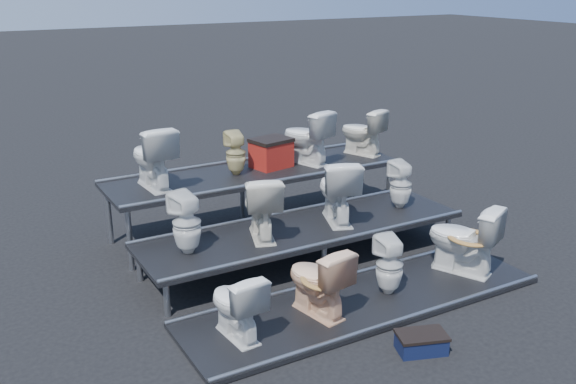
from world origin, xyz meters
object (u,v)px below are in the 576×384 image
toilet_0 (236,304)px  toilet_11 (362,132)px  toilet_2 (389,265)px  toilet_7 (401,184)px  red_crate (271,154)px  toilet_8 (152,157)px  step_stool (421,344)px  toilet_5 (261,206)px  toilet_1 (318,280)px  toilet_10 (306,137)px  toilet_3 (463,239)px  toilet_4 (187,223)px  toilet_9 (236,153)px  toilet_6 (337,190)px

toilet_0 → toilet_11: 4.32m
toilet_2 → toilet_7: (1.19, 1.30, 0.39)m
toilet_2 → red_crate: size_ratio=1.32×
toilet_8 → step_stool: size_ratio=1.78×
toilet_5 → toilet_7: size_ratio=1.22×
toilet_1 → toilet_10: toilet_10 is taller
toilet_1 → toilet_8: (-0.87, 2.60, 0.82)m
toilet_3 → toilet_11: toilet_11 is taller
toilet_10 → red_crate: toilet_10 is taller
toilet_7 → toilet_11: (0.28, 1.30, 0.43)m
toilet_5 → toilet_11: bearing=-132.6°
toilet_4 → toilet_7: size_ratio=1.11×
toilet_0 → toilet_5: (0.95, 1.30, 0.44)m
toilet_1 → toilet_2: size_ratio=1.14×
toilet_11 → step_stool: size_ratio=1.54×
toilet_4 → step_stool: size_ratio=1.57×
toilet_11 → toilet_9: bearing=-20.9°
toilet_9 → toilet_11: toilet_11 is taller
toilet_10 → toilet_11: toilet_10 is taller
toilet_2 → toilet_5: 1.66m
toilet_3 → toilet_4: 3.26m
toilet_1 → toilet_3: 2.04m
toilet_3 → toilet_10: toilet_10 is taller
toilet_0 → toilet_2: size_ratio=1.04×
toilet_4 → red_crate: (1.82, 1.37, 0.22)m
toilet_10 → red_crate: size_ratio=1.54×
toilet_0 → toilet_11: bearing=-146.9°
toilet_11 → red_crate: toilet_11 is taller
toilet_0 → toilet_5: size_ratio=0.89×
toilet_0 → toilet_10: (2.36, 2.60, 0.84)m
toilet_11 → toilet_0: bearing=16.9°
toilet_4 → step_stool: 2.86m
toilet_3 → toilet_7: bearing=-118.9°
toilet_3 → toilet_5: toilet_5 is taller
toilet_2 → toilet_3: toilet_3 is taller
toilet_0 → toilet_5: 1.67m
toilet_2 → toilet_6: 1.39m
toilet_10 → toilet_11: (0.99, 0.00, -0.04)m
toilet_4 → toilet_2: bearing=130.7°
toilet_4 → toilet_9: (1.23, 1.30, 0.34)m
toilet_0 → red_crate: red_crate is taller
toilet_8 → toilet_10: size_ratio=1.04×
toilet_7 → toilet_10: size_ratio=0.82×
toilet_6 → toilet_7: toilet_6 is taller
toilet_3 → toilet_8: size_ratio=1.05×
toilet_4 → toilet_8: bearing=-107.3°
toilet_7 → step_stool: 2.92m
toilet_4 → step_stool: bearing=107.5°
toilet_8 → toilet_9: size_ratio=1.36×
toilet_2 → toilet_11: toilet_11 is taller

